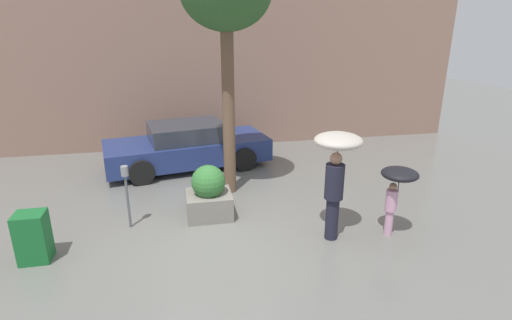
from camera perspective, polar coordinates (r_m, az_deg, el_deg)
The scene contains 8 objects.
ground_plane at distance 7.76m, azimuth -5.23°, elevation -11.67°, with size 40.00×40.00×0.00m, color slate.
building_facade at distance 13.20m, azimuth -8.84°, elevation 14.68°, with size 18.00×0.30×6.00m.
planter_box at distance 8.55m, azimuth -6.76°, elevation -4.87°, with size 0.95×0.84×1.15m.
person_adult at distance 7.47m, azimuth 11.43°, elevation -0.20°, with size 0.89×0.89×2.06m.
person_child at distance 7.96m, azimuth 19.56°, elevation -3.07°, with size 0.69×0.69×1.39m.
parked_car_near at distance 11.57m, azimuth -9.77°, elevation 1.91°, with size 4.78×2.64×1.27m.
parking_meter at distance 8.27m, azimuth -18.09°, elevation -3.29°, with size 0.14×0.14×1.32m.
newspaper_box at distance 7.99m, azimuth -29.24°, elevation -9.60°, with size 0.50×0.44×0.90m.
Camera 1 is at (-0.62, -6.65, 3.95)m, focal length 28.00 mm.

